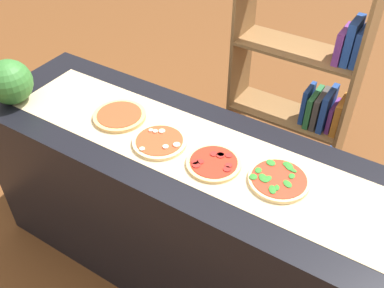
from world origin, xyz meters
TOP-DOWN VIEW (x-y plane):
  - ground_plane at (0.00, 0.00)m, footprint 12.00×12.00m
  - counter at (0.00, 0.00)m, footprint 2.19×0.66m
  - parchment_paper at (0.00, 0.00)m, footprint 1.84×0.41m
  - pizza_plain_0 at (-0.41, 0.00)m, footprint 0.25×0.25m
  - pizza_mushroom_1 at (-0.14, -0.05)m, footprint 0.24×0.24m
  - pizza_pepperoni_2 at (0.14, -0.05)m, footprint 0.23×0.23m
  - pizza_spinach_3 at (0.41, 0.01)m, footprint 0.25×0.25m
  - watermelon at (-0.94, -0.17)m, footprint 0.22×0.22m
  - bookshelf at (0.18, 1.04)m, footprint 0.75×0.29m

SIDE VIEW (x-z plane):
  - ground_plane at x=0.00m, z-range 0.00..0.00m
  - counter at x=0.00m, z-range 0.00..0.91m
  - bookshelf at x=0.18m, z-range -0.09..1.32m
  - parchment_paper at x=0.00m, z-range 0.91..0.91m
  - pizza_pepperoni_2 at x=0.14m, z-range 0.91..0.93m
  - pizza_mushroom_1 at x=-0.14m, z-range 0.91..0.93m
  - pizza_plain_0 at x=-0.41m, z-range 0.91..0.93m
  - pizza_spinach_3 at x=0.41m, z-range 0.91..0.93m
  - watermelon at x=-0.94m, z-range 0.91..1.13m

